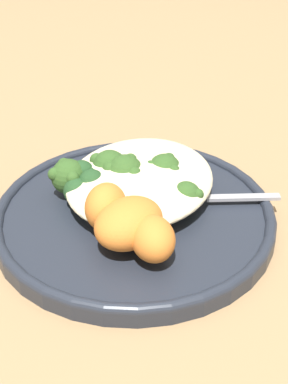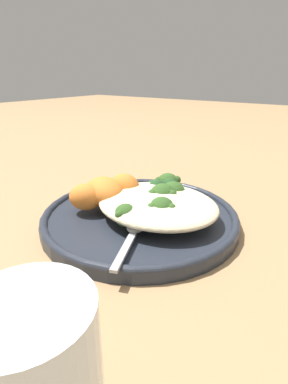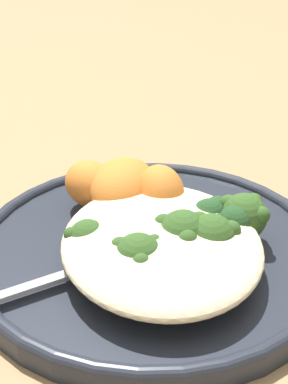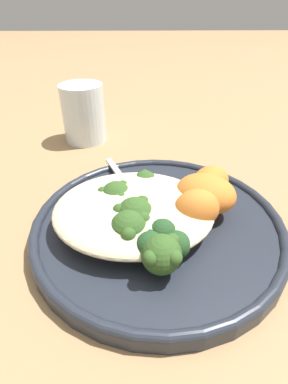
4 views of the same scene
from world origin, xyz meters
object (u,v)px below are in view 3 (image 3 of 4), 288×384
Objects in this scene: broccoli_stalk_5 at (221,218)px; spoon at (72,271)px; broccoli_stalk_1 at (111,254)px; broccoli_stalk_2 at (141,249)px; plate at (151,252)px; sweet_potato_chunk_1 at (160,192)px; quinoa_mound at (162,244)px; sweet_potato_chunk_2 at (90,184)px; broccoli_stalk_4 at (202,238)px; kale_tuft at (223,221)px; sweet_potato_chunk_0 at (123,186)px; broccoli_stalk_0 at (103,236)px; broccoli_stalk_3 at (178,234)px.

spoon is at bearing -150.62° from broccoli_stalk_5.
broccoli_stalk_2 reaches higher than broccoli_stalk_1.
plate is 0.08m from spoon.
sweet_potato_chunk_1 is (0.07, -0.03, 0.01)m from broccoli_stalk_2.
sweet_potato_chunk_2 is (0.10, 0.05, 0.00)m from quinoa_mound.
plate is at bearing -168.95° from broccoli_stalk_4.
kale_tuft is 0.46× the size of spoon.
sweet_potato_chunk_2 is (0.01, 0.03, -0.00)m from sweet_potato_chunk_0.
broccoli_stalk_2 is at bearing 108.91° from quinoa_mound.
sweet_potato_chunk_2 is at bearing -136.38° from broccoli_stalk_1.
broccoli_stalk_5 is (0.04, -0.07, 0.00)m from broccoli_stalk_2.
broccoli_stalk_4 is 0.04m from broccoli_stalk_5.
quinoa_mound is 0.06m from kale_tuft.
broccoli_stalk_0 is 0.07m from sweet_potato_chunk_0.
sweet_potato_chunk_1 is at bearing -7.69° from quinoa_mound.
spoon is at bearing -72.74° from broccoli_stalk_2.
broccoli_stalk_3 is at bearing 114.78° from kale_tuft.
broccoli_stalk_0 reaches higher than broccoli_stalk_1.
broccoli_stalk_0 is 1.00× the size of broccoli_stalk_3.
kale_tuft is at bearing 94.27° from broccoli_stalk_4.
broccoli_stalk_2 reaches higher than quinoa_mound.
broccoli_stalk_4 is (-0.02, -0.07, 0.00)m from broccoli_stalk_0.
kale_tuft is (0.02, -0.02, -0.00)m from broccoli_stalk_4.
broccoli_stalk_3 is at bearing 168.38° from spoon.
sweet_potato_chunk_2 reaches higher than quinoa_mound.
sweet_potato_chunk_1 is 0.99× the size of kale_tuft.
quinoa_mound is at bearing 172.31° from sweet_potato_chunk_1.
sweet_potato_chunk_0 is at bearing 170.04° from broccoli_stalk_4.
broccoli_stalk_4 is at bearing 130.38° from broccoli_stalk_1.
quinoa_mound is at bearing 115.41° from kale_tuft.
broccoli_stalk_0 is at bearing -175.59° from sweet_potato_chunk_2.
sweet_potato_chunk_0 reaches higher than broccoli_stalk_3.
sweet_potato_chunk_1 reaches higher than sweet_potato_chunk_0.
broccoli_stalk_1 is 0.03m from spoon.
kale_tuft is (0.03, -0.09, 0.01)m from broccoli_stalk_1.
kale_tuft is (-0.00, -0.06, 0.03)m from plate.
broccoli_stalk_3 is at bearing -144.80° from sweet_potato_chunk_2.
sweet_potato_chunk_0 is 1.41× the size of sweet_potato_chunk_1.
broccoli_stalk_2 is at bearing 159.63° from plate.
broccoli_stalk_1 is 0.68× the size of broccoli_stalk_5.
broccoli_stalk_2 is 0.05m from spoon.
broccoli_stalk_1 is at bearing 130.22° from plate.
sweet_potato_chunk_1 is 0.99× the size of sweet_potato_chunk_2.
broccoli_stalk_2 reaches higher than spoon.
plate is 0.05m from broccoli_stalk_2.
plate is 0.09m from sweet_potato_chunk_2.
broccoli_stalk_0 is 0.10m from kale_tuft.
broccoli_stalk_5 is (0.03, -0.05, 0.00)m from quinoa_mound.
plate is at bearing 173.22° from broccoli_stalk_2.
quinoa_mound is at bearing -91.45° from broccoli_stalk_3.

